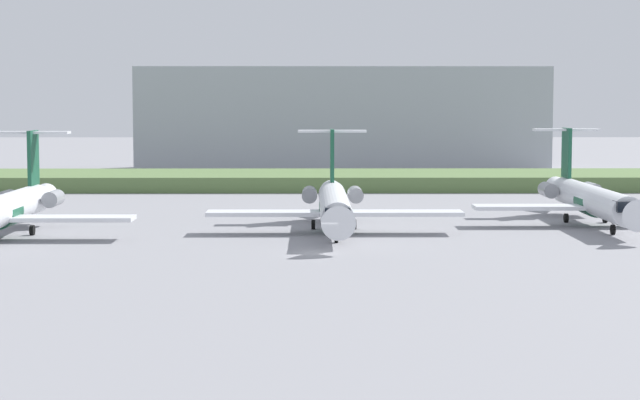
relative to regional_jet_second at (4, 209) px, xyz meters
name	(u,v)px	position (x,y,z in m)	size (l,w,h in m)	color
ground_plane	(319,214)	(27.30, 19.95, -2.54)	(500.00, 500.00, 0.00)	gray
grass_berm	(317,180)	(27.30, 56.50, -1.53)	(320.00, 20.00, 2.00)	#597542
regional_jet_second	(4,209)	(0.00, 0.00, 0.00)	(22.81, 31.00, 9.00)	silver
regional_jet_third	(334,204)	(28.60, 4.37, 0.00)	(22.81, 31.00, 9.00)	silver
regional_jet_fourth	(591,198)	(53.22, 9.77, 0.00)	(22.81, 31.00, 9.00)	silver
distant_hangar	(341,120)	(31.68, 94.12, 6.12)	(66.97, 24.11, 17.31)	#9EA3AD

